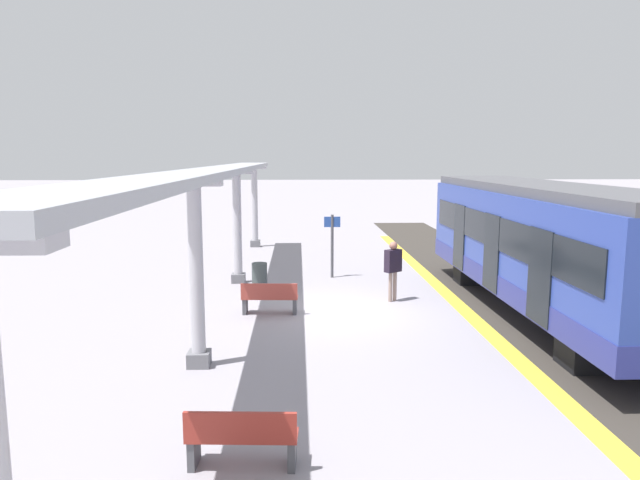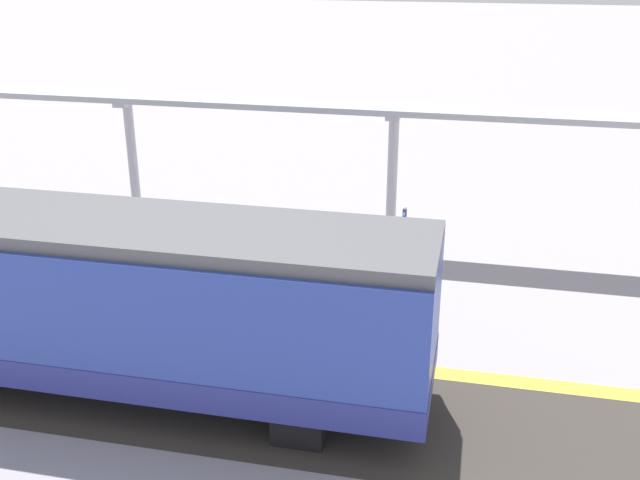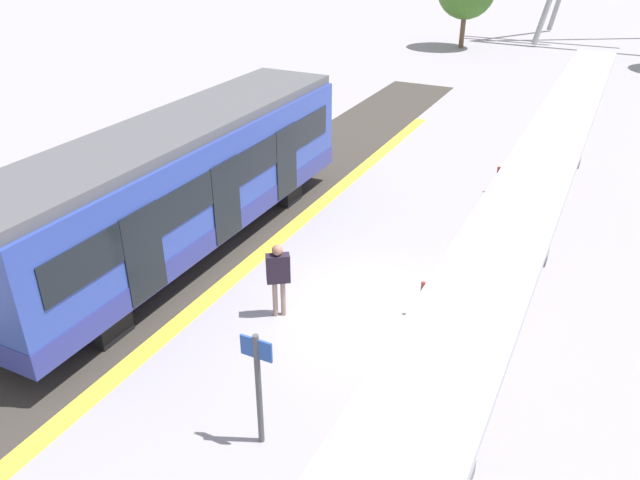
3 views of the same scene
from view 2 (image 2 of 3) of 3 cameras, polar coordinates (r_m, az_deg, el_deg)
name	(u,v)px [view 2 (image 2 of 3)]	position (r m, az deg, el deg)	size (l,w,h in m)	color
ground_plane	(231,278)	(19.12, -6.83, -2.86)	(176.00, 176.00, 0.00)	gray
tactile_edge_strip	(180,343)	(16.32, -10.68, -7.75)	(0.45, 29.12, 0.01)	gold
trackbed	(143,390)	(14.92, -13.37, -11.11)	(3.20, 41.12, 0.01)	#38332D
train_near_carriage	(106,302)	(14.27, -16.03, -4.57)	(2.65, 12.01, 3.48)	#2B419C
canopy_pillar_second	(392,179)	(20.55, 5.53, 4.66)	(1.10, 0.44, 3.74)	slate
canopy_pillar_third	(133,162)	(22.70, -14.11, 5.78)	(1.10, 0.44, 3.74)	slate
canopy_beam	(257,103)	(20.83, -4.85, 10.39)	(1.20, 23.65, 0.16)	#A8AAB2
bench_near_end	(244,233)	(20.70, -5.82, 0.51)	(1.52, 0.51, 0.86)	#A23E34
trash_bin	(343,235)	(20.47, 1.76, 0.37)	(0.48, 0.48, 0.88)	#3D4545
platform_info_sign	(403,243)	(17.70, 6.38, -0.26)	(0.56, 0.10, 2.20)	#4C4C51
passenger_waiting_near_edge	(248,266)	(17.01, -5.53, -2.01)	(0.55, 0.48, 1.76)	gray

